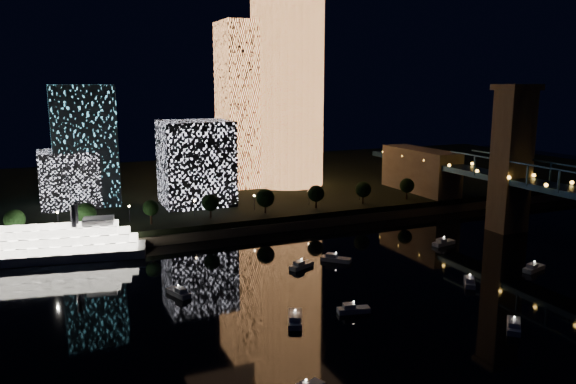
% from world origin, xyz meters
% --- Properties ---
extents(ground, '(520.00, 520.00, 0.00)m').
position_xyz_m(ground, '(0.00, 0.00, 0.00)').
color(ground, black).
rests_on(ground, ground).
extents(far_bank, '(420.00, 160.00, 5.00)m').
position_xyz_m(far_bank, '(0.00, 160.00, 2.50)').
color(far_bank, black).
rests_on(far_bank, ground).
extents(seawall, '(420.00, 6.00, 3.00)m').
position_xyz_m(seawall, '(0.00, 82.00, 1.50)').
color(seawall, '#6B5E4C').
rests_on(seawall, ground).
extents(tower_cylindrical, '(34.00, 34.00, 89.12)m').
position_xyz_m(tower_cylindrical, '(20.09, 137.77, 49.69)').
color(tower_cylindrical, '#FF9A51').
rests_on(tower_cylindrical, far_bank).
extents(tower_rectangular, '(22.37, 22.37, 71.17)m').
position_xyz_m(tower_rectangular, '(2.76, 143.44, 40.59)').
color(tower_rectangular, '#FF9A51').
rests_on(tower_rectangular, far_bank).
extents(midrise_blocks, '(113.27, 45.71, 44.74)m').
position_xyz_m(midrise_blocks, '(-66.16, 123.70, 22.64)').
color(midrise_blocks, white).
rests_on(midrise_blocks, far_bank).
extents(riverboat, '(56.64, 20.67, 16.74)m').
position_xyz_m(riverboat, '(-82.45, 78.35, 4.29)').
color(riverboat, silver).
rests_on(riverboat, ground).
extents(motorboats, '(99.73, 76.11, 2.78)m').
position_xyz_m(motorboats, '(-5.33, 13.64, 0.81)').
color(motorboats, silver).
rests_on(motorboats, ground).
extents(esplanade_trees, '(165.63, 6.60, 8.80)m').
position_xyz_m(esplanade_trees, '(-28.98, 88.00, 10.47)').
color(esplanade_trees, black).
rests_on(esplanade_trees, far_bank).
extents(street_lamps, '(132.70, 0.70, 5.65)m').
position_xyz_m(street_lamps, '(-34.00, 94.00, 9.02)').
color(street_lamps, black).
rests_on(street_lamps, far_bank).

